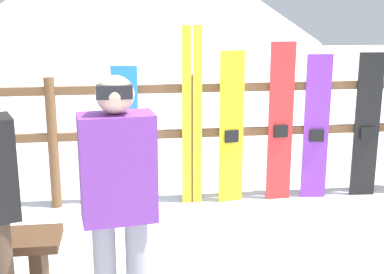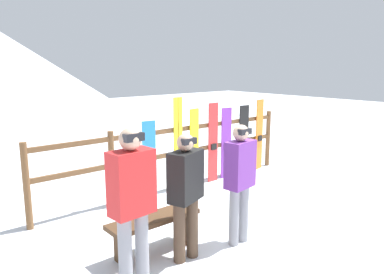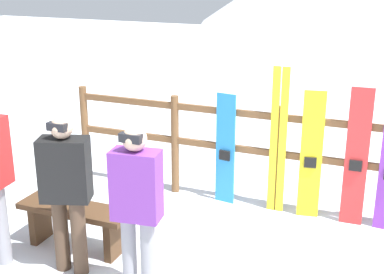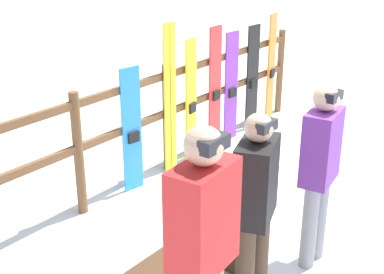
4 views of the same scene
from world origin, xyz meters
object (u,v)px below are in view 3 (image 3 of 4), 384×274
Objects in this scene: bench at (75,218)px; snowboard_yellow at (311,156)px; snowboard_blue at (225,150)px; ski_pair_yellow at (278,141)px; person_black at (66,186)px; snowboard_red at (356,158)px; person_purple at (137,202)px.

bench is 0.80× the size of snowboard_yellow.
snowboard_blue is 0.79× the size of ski_pair_yellow.
person_black is 3.14m from snowboard_red.
ski_pair_yellow reaches higher than snowboard_red.
bench is 0.69× the size of ski_pair_yellow.
person_purple is 2.28m from ski_pair_yellow.
ski_pair_yellow is 1.10× the size of snowboard_red.
bench is 2.70m from snowboard_yellow.
ski_pair_yellow is (1.70, 1.67, 0.53)m from bench.
person_purple is 2.69m from snowboard_red.
person_black is 2.79m from snowboard_yellow.
snowboard_red is at bearing 40.76° from person_black.
snowboard_red is at bearing 32.88° from bench.
bench is 0.76× the size of person_purple.
snowboard_red is at bearing 54.04° from person_purple.
person_black is 0.89× the size of ski_pair_yellow.
person_black is 2.23m from snowboard_blue.
snowboard_yellow is at bearing 47.44° from person_black.
person_black reaches higher than snowboard_yellow.
bench is at bearing -135.40° from ski_pair_yellow.
snowboard_yellow is at bearing 0.01° from snowboard_blue.
bench is at bearing 153.45° from person_purple.
ski_pair_yellow is 0.41m from snowboard_yellow.
person_purple reaches higher than snowboard_yellow.
person_purple is at bearing -116.43° from snowboard_yellow.
person_purple is at bearing -8.63° from person_black.
snowboard_blue is at bearing 67.48° from person_black.
ski_pair_yellow is at bearing 53.98° from person_black.
bench is 0.70m from person_black.
ski_pair_yellow is at bearing 0.31° from snowboard_blue.
ski_pair_yellow reaches higher than bench.
person_black is 1.03× the size of snowboard_yellow.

